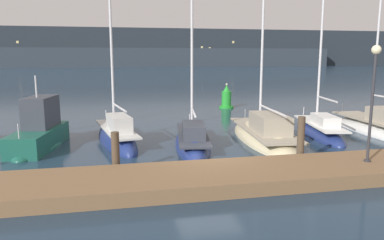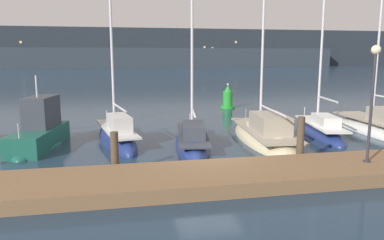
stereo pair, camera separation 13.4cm
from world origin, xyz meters
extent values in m
plane|color=#1E3347|center=(0.00, 0.00, 0.00)|extent=(400.00, 400.00, 0.00)
cube|color=brown|center=(0.00, -2.42, 0.23)|extent=(30.13, 2.80, 0.45)
cylinder|color=#4C3D2D|center=(-3.52, -0.77, 0.77)|extent=(0.28, 0.28, 1.54)
cylinder|color=#4C3D2D|center=(3.52, -0.77, 0.92)|extent=(0.28, 0.28, 1.84)
ellipsoid|color=#195647|center=(-6.90, 3.80, 0.00)|extent=(2.41, 4.95, 0.93)
cube|color=#195647|center=(-6.90, 3.80, 0.45)|extent=(2.20, 4.46, 0.90)
cube|color=#333842|center=(-6.81, 4.27, 1.60)|extent=(1.43, 2.25, 1.41)
cube|color=black|center=(-6.64, 5.20, 1.81)|extent=(0.98, 0.44, 0.63)
cylinder|color=silver|center=(-6.88, 3.90, 2.79)|extent=(0.07, 0.07, 0.97)
cylinder|color=silver|center=(-7.26, 1.84, 1.20)|extent=(0.04, 0.04, 0.60)
ellipsoid|color=navy|center=(-3.45, 4.29, 0.00)|extent=(2.54, 6.45, 1.66)
cube|color=silver|center=(-3.45, 4.29, 0.68)|extent=(2.13, 5.42, 0.08)
cube|color=silver|center=(-3.32, 3.55, 1.07)|extent=(1.21, 2.14, 0.72)
cylinder|color=silver|center=(-3.54, 4.79, 4.65)|extent=(0.12, 0.12, 7.95)
cylinder|color=silver|center=(-3.29, 3.39, 1.83)|extent=(0.60, 2.82, 0.09)
cylinder|color=silver|center=(-3.98, 7.14, 0.93)|extent=(0.04, 0.04, 0.50)
ellipsoid|color=navy|center=(0.04, 3.05, 0.00)|extent=(2.58, 6.68, 1.38)
cube|color=#333842|center=(0.04, 3.05, 0.51)|extent=(2.17, 5.61, 0.08)
cube|color=#333842|center=(-0.08, 2.28, 0.86)|extent=(1.27, 2.21, 0.61)
cylinder|color=silver|center=(0.12, 3.56, 4.88)|extent=(0.12, 0.12, 8.73)
cylinder|color=silver|center=(-0.09, 2.25, 1.70)|extent=(0.50, 2.64, 0.09)
cylinder|color=silver|center=(0.50, 6.01, 0.76)|extent=(0.04, 0.04, 0.50)
ellipsoid|color=beige|center=(3.71, 3.37, 0.00)|extent=(3.01, 8.09, 1.44)
cube|color=#A39984|center=(3.71, 3.37, 0.53)|extent=(2.53, 6.80, 0.08)
cube|color=#A39984|center=(3.62, 2.42, 1.01)|extent=(1.59, 2.65, 0.86)
cylinder|color=silver|center=(3.77, 4.00, 6.01)|extent=(0.12, 0.12, 10.94)
cylinder|color=silver|center=(3.60, 2.20, 1.66)|extent=(0.43, 3.60, 0.09)
cylinder|color=silver|center=(4.06, 6.99, 0.78)|extent=(0.04, 0.04, 0.50)
ellipsoid|color=navy|center=(7.07, 3.86, 0.00)|extent=(2.58, 6.14, 1.13)
cube|color=silver|center=(7.07, 3.86, 0.62)|extent=(2.17, 5.16, 0.08)
cube|color=silver|center=(6.94, 3.15, 0.91)|extent=(1.23, 2.04, 0.52)
cylinder|color=silver|center=(7.16, 4.33, 4.22)|extent=(0.12, 0.12, 7.20)
cylinder|color=silver|center=(6.92, 3.08, 2.00)|extent=(0.57, 2.52, 0.09)
cylinder|color=silver|center=(7.59, 6.55, 0.87)|extent=(0.04, 0.04, 0.50)
ellipsoid|color=white|center=(10.49, 3.74, 0.00)|extent=(2.51, 7.87, 1.18)
cube|color=#A39984|center=(10.49, 3.74, 0.67)|extent=(2.11, 6.61, 0.08)
cylinder|color=silver|center=(10.52, 4.36, 5.20)|extent=(0.12, 0.12, 9.06)
cylinder|color=silver|center=(10.68, 7.31, 0.92)|extent=(0.04, 0.04, 0.50)
cylinder|color=green|center=(5.25, 14.65, 0.08)|extent=(1.14, 1.14, 0.16)
cylinder|color=green|center=(5.25, 14.65, 0.75)|extent=(0.76, 0.76, 1.18)
cone|color=green|center=(5.25, 14.65, 1.59)|extent=(0.53, 0.53, 0.50)
sphere|color=#F9EAB7|center=(5.25, 14.65, 1.89)|extent=(0.16, 0.16, 0.16)
cylinder|color=#2D2D33|center=(5.20, -2.49, 0.48)|extent=(0.24, 0.24, 0.06)
cylinder|color=#2D2D33|center=(5.20, -2.49, 2.36)|extent=(0.10, 0.10, 3.69)
sphere|color=#F9EAB7|center=(5.20, -2.49, 4.34)|extent=(0.32, 0.32, 0.32)
cube|color=#232B33|center=(0.00, 134.78, 7.05)|extent=(240.00, 16.00, 14.10)
cube|color=#2C363F|center=(6.22, 124.78, 3.37)|extent=(144.00, 10.00, 6.75)
cube|color=#F4DB8C|center=(32.89, 126.73, 6.78)|extent=(0.80, 0.10, 0.80)
cube|color=#F4DB8C|center=(-31.25, 126.73, 5.62)|extent=(0.80, 0.10, 0.80)
cube|color=#F4DB8C|center=(-34.28, 126.73, 4.22)|extent=(0.80, 0.10, 0.80)
cube|color=#F4DB8C|center=(42.20, 126.73, 9.15)|extent=(0.80, 0.10, 0.80)
cube|color=#F4DB8C|center=(-20.37, 126.73, 4.30)|extent=(0.80, 0.10, 0.80)
cube|color=#F4DB8C|center=(16.65, 126.73, 1.97)|extent=(0.80, 0.10, 0.80)
cube|color=#F4DB8C|center=(29.82, 126.73, 7.13)|extent=(0.80, 0.10, 0.80)
cube|color=#F4DB8C|center=(15.89, 126.73, 6.02)|extent=(0.80, 0.10, 0.80)
cube|color=#F4DB8C|center=(-35.30, 126.73, 8.64)|extent=(0.80, 0.10, 0.80)
camera|label=1|loc=(-3.51, -13.74, 4.16)|focal=35.00mm
camera|label=2|loc=(-3.38, -13.76, 4.16)|focal=35.00mm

